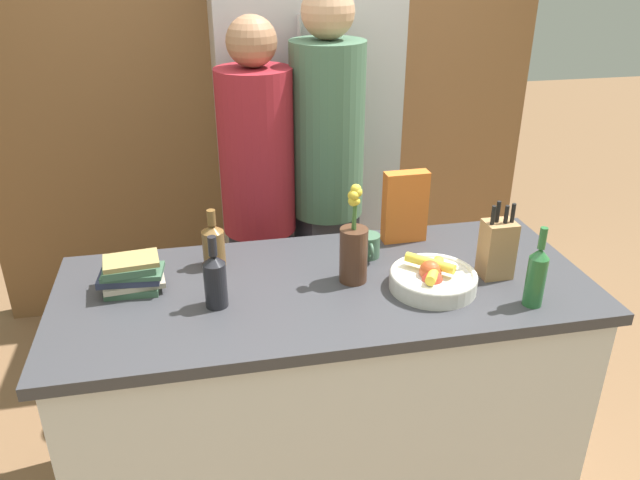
% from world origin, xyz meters
% --- Properties ---
extents(ground_plane, '(14.00, 14.00, 0.00)m').
position_xyz_m(ground_plane, '(0.00, 0.00, 0.00)').
color(ground_plane, brown).
extents(kitchen_island, '(1.82, 0.77, 0.91)m').
position_xyz_m(kitchen_island, '(0.00, 0.00, 0.46)').
color(kitchen_island, silver).
rests_on(kitchen_island, ground_plane).
extents(back_wall_wood, '(3.02, 0.12, 2.60)m').
position_xyz_m(back_wall_wood, '(0.00, 1.57, 1.30)').
color(back_wall_wood, brown).
rests_on(back_wall_wood, ground_plane).
extents(refrigerator, '(0.84, 0.63, 2.05)m').
position_xyz_m(refrigerator, '(0.14, 1.21, 1.02)').
color(refrigerator, '#B7B7BC').
rests_on(refrigerator, ground_plane).
extents(fruit_bowl, '(0.29, 0.29, 0.10)m').
position_xyz_m(fruit_bowl, '(0.34, -0.10, 0.95)').
color(fruit_bowl, silver).
rests_on(fruit_bowl, kitchen_island).
extents(knife_block, '(0.10, 0.09, 0.28)m').
position_xyz_m(knife_block, '(0.59, -0.06, 1.02)').
color(knife_block, '#A87A4C').
rests_on(knife_block, kitchen_island).
extents(flower_vase, '(0.10, 0.10, 0.35)m').
position_xyz_m(flower_vase, '(0.10, 0.01, 1.03)').
color(flower_vase, '#4C2D1E').
rests_on(flower_vase, kitchen_island).
extents(cereal_box, '(0.17, 0.06, 0.28)m').
position_xyz_m(cereal_box, '(0.37, 0.28, 1.05)').
color(cereal_box, orange).
rests_on(cereal_box, kitchen_island).
extents(coffee_mug, '(0.09, 0.12, 0.09)m').
position_xyz_m(coffee_mug, '(0.19, 0.17, 0.95)').
color(coffee_mug, '#42664C').
rests_on(coffee_mug, kitchen_island).
extents(book_stack, '(0.22, 0.16, 0.12)m').
position_xyz_m(book_stack, '(-0.64, 0.09, 0.97)').
color(book_stack, '#3D6047').
rests_on(book_stack, kitchen_island).
extents(bottle_oil, '(0.08, 0.08, 0.22)m').
position_xyz_m(bottle_oil, '(-0.36, 0.21, 1.00)').
color(bottle_oil, brown).
rests_on(bottle_oil, kitchen_island).
extents(bottle_vinegar, '(0.07, 0.07, 0.24)m').
position_xyz_m(bottle_vinegar, '(-0.37, -0.07, 1.01)').
color(bottle_vinegar, black).
rests_on(bottle_vinegar, kitchen_island).
extents(bottle_wine, '(0.06, 0.06, 0.27)m').
position_xyz_m(bottle_wine, '(0.62, -0.26, 1.02)').
color(bottle_wine, '#286633').
rests_on(bottle_wine, kitchen_island).
extents(person_at_sink, '(0.31, 0.31, 1.72)m').
position_xyz_m(person_at_sink, '(-0.15, 0.68, 0.97)').
color(person_at_sink, '#383842').
rests_on(person_at_sink, ground_plane).
extents(person_in_blue, '(0.31, 0.31, 1.82)m').
position_xyz_m(person_in_blue, '(0.15, 0.69, 1.04)').
color(person_in_blue, '#383842').
rests_on(person_in_blue, ground_plane).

